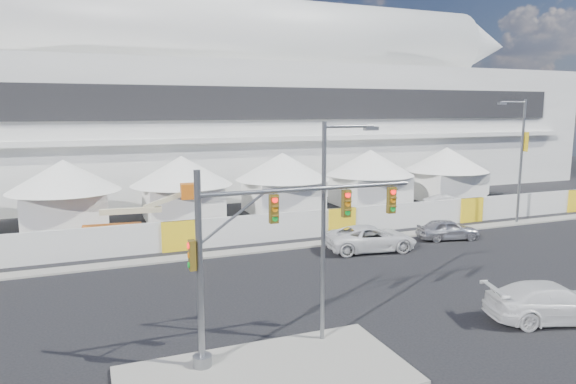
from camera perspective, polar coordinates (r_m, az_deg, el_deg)
name	(u,v)px	position (r m, az deg, el deg)	size (l,w,h in m)	color
ground	(372,319)	(23.67, 9.30, -13.79)	(160.00, 160.00, 0.00)	black
median_island	(266,376)	(18.85, -2.44, -19.71)	(10.00, 5.00, 0.15)	gray
far_curb	(507,224)	(45.12, 23.12, -3.27)	(80.00, 1.20, 0.12)	gray
stadium	(259,108)	(63.39, -3.21, 9.35)	(80.00, 24.80, 21.98)	silver
tent_row	(234,180)	(44.65, -6.01, 1.32)	(53.40, 8.40, 5.40)	white
hoarding_fence	(341,221)	(38.28, 5.92, -3.25)	(70.00, 0.25, 2.00)	silver
scaffold_tower	(526,133)	(79.29, 24.89, 5.98)	(4.40, 4.40, 12.00)	#595B60
sedan_silver	(448,229)	(38.39, 17.33, -3.98)	(4.36, 1.75, 1.48)	#B0AFB4
pickup_curb	(371,238)	(34.25, 9.18, -5.09)	(6.00, 2.77, 1.67)	silver
pickup_near	(553,302)	(25.70, 27.33, -10.83)	(5.81, 2.36, 1.69)	white
lot_car_a	(448,203)	(49.12, 17.40, -1.21)	(4.39, 1.53, 1.45)	silver
lot_car_b	(500,200)	(52.34, 22.52, -0.81)	(4.57, 1.84, 1.56)	black
traffic_mast	(252,255)	(18.50, -4.06, -6.98)	(8.70, 0.68, 7.03)	gray
streetlight_median	(329,217)	(19.84, 4.55, -2.79)	(2.37, 0.24, 8.58)	slate
streetlight_curb	(519,153)	(44.91, 24.32, 3.99)	(2.95, 0.67, 9.98)	gray
boom_lift	(123,227)	(37.77, -17.84, -3.72)	(7.86, 2.10, 3.96)	#CA5E13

